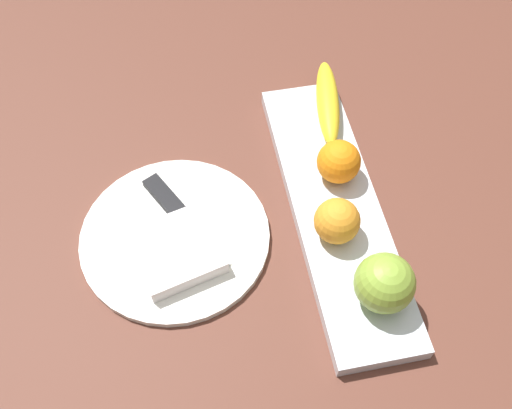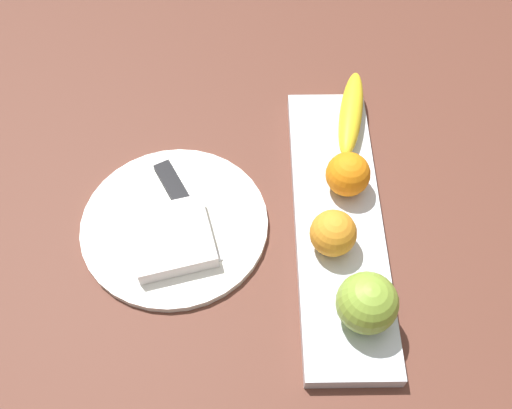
{
  "view_description": "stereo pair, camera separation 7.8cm",
  "coord_description": "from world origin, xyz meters",
  "px_view_note": "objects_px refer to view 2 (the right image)",
  "views": [
    {
      "loc": [
        0.38,
        -0.23,
        0.7
      ],
      "look_at": [
        -0.05,
        -0.14,
        0.05
      ],
      "focal_mm": 41.68,
      "sensor_mm": 36.0,
      "label": 1
    },
    {
      "loc": [
        0.39,
        -0.15,
        0.7
      ],
      "look_at": [
        -0.05,
        -0.14,
        0.05
      ],
      "focal_mm": 41.68,
      "sensor_mm": 36.0,
      "label": 2
    }
  ],
  "objects_px": {
    "fruit_tray": "(338,220)",
    "apple": "(367,303)",
    "knife": "(179,195)",
    "dinner_plate": "(175,224)",
    "orange_near_banana": "(348,174)",
    "banana": "(351,113)",
    "orange_near_apple": "(333,231)",
    "folded_napkin": "(172,238)"
  },
  "relations": [
    {
      "from": "fruit_tray",
      "to": "banana",
      "type": "distance_m",
      "value": 0.18
    },
    {
      "from": "orange_near_apple",
      "to": "folded_napkin",
      "type": "bearing_deg",
      "value": -92.69
    },
    {
      "from": "fruit_tray",
      "to": "orange_near_banana",
      "type": "height_order",
      "value": "orange_near_banana"
    },
    {
      "from": "orange_near_banana",
      "to": "folded_napkin",
      "type": "relative_size",
      "value": 0.59
    },
    {
      "from": "orange_near_banana",
      "to": "dinner_plate",
      "type": "bearing_deg",
      "value": -78.71
    },
    {
      "from": "knife",
      "to": "banana",
      "type": "bearing_deg",
      "value": 89.62
    },
    {
      "from": "dinner_plate",
      "to": "folded_napkin",
      "type": "height_order",
      "value": "folded_napkin"
    },
    {
      "from": "fruit_tray",
      "to": "knife",
      "type": "bearing_deg",
      "value": -100.7
    },
    {
      "from": "apple",
      "to": "dinner_plate",
      "type": "relative_size",
      "value": 0.29
    },
    {
      "from": "orange_near_apple",
      "to": "dinner_plate",
      "type": "relative_size",
      "value": 0.24
    },
    {
      "from": "fruit_tray",
      "to": "banana",
      "type": "relative_size",
      "value": 2.67
    },
    {
      "from": "apple",
      "to": "dinner_plate",
      "type": "distance_m",
      "value": 0.29
    },
    {
      "from": "fruit_tray",
      "to": "apple",
      "type": "relative_size",
      "value": 6.1
    },
    {
      "from": "dinner_plate",
      "to": "knife",
      "type": "relative_size",
      "value": 1.52
    },
    {
      "from": "fruit_tray",
      "to": "orange_near_banana",
      "type": "bearing_deg",
      "value": 164.2
    },
    {
      "from": "folded_napkin",
      "to": "knife",
      "type": "relative_size",
      "value": 0.62
    },
    {
      "from": "orange_near_apple",
      "to": "folded_napkin",
      "type": "distance_m",
      "value": 0.21
    },
    {
      "from": "folded_napkin",
      "to": "knife",
      "type": "bearing_deg",
      "value": 176.96
    },
    {
      "from": "banana",
      "to": "dinner_plate",
      "type": "relative_size",
      "value": 0.66
    },
    {
      "from": "orange_near_apple",
      "to": "knife",
      "type": "height_order",
      "value": "orange_near_apple"
    },
    {
      "from": "orange_near_apple",
      "to": "apple",
      "type": "bearing_deg",
      "value": 16.47
    },
    {
      "from": "fruit_tray",
      "to": "knife",
      "type": "height_order",
      "value": "same"
    },
    {
      "from": "fruit_tray",
      "to": "orange_near_apple",
      "type": "distance_m",
      "value": 0.06
    },
    {
      "from": "apple",
      "to": "knife",
      "type": "distance_m",
      "value": 0.31
    },
    {
      "from": "apple",
      "to": "knife",
      "type": "bearing_deg",
      "value": -128.29
    },
    {
      "from": "apple",
      "to": "banana",
      "type": "height_order",
      "value": "apple"
    },
    {
      "from": "banana",
      "to": "orange_near_apple",
      "type": "relative_size",
      "value": 2.8
    },
    {
      "from": "apple",
      "to": "knife",
      "type": "height_order",
      "value": "apple"
    },
    {
      "from": "fruit_tray",
      "to": "folded_napkin",
      "type": "height_order",
      "value": "folded_napkin"
    },
    {
      "from": "knife",
      "to": "fruit_tray",
      "type": "bearing_deg",
      "value": 51.63
    },
    {
      "from": "fruit_tray",
      "to": "orange_near_banana",
      "type": "relative_size",
      "value": 7.39
    },
    {
      "from": "fruit_tray",
      "to": "knife",
      "type": "xyz_separation_m",
      "value": [
        -0.04,
        -0.22,
        0.0
      ]
    },
    {
      "from": "banana",
      "to": "orange_near_banana",
      "type": "bearing_deg",
      "value": -177.18
    },
    {
      "from": "orange_near_apple",
      "to": "folded_napkin",
      "type": "height_order",
      "value": "orange_near_apple"
    },
    {
      "from": "fruit_tray",
      "to": "dinner_plate",
      "type": "bearing_deg",
      "value": -90.0
    },
    {
      "from": "fruit_tray",
      "to": "knife",
      "type": "relative_size",
      "value": 2.68
    },
    {
      "from": "dinner_plate",
      "to": "knife",
      "type": "distance_m",
      "value": 0.04
    },
    {
      "from": "apple",
      "to": "banana",
      "type": "bearing_deg",
      "value": 177.22
    },
    {
      "from": "fruit_tray",
      "to": "dinner_plate",
      "type": "xyz_separation_m",
      "value": [
        -0.0,
        -0.22,
        -0.01
      ]
    },
    {
      "from": "orange_near_apple",
      "to": "dinner_plate",
      "type": "bearing_deg",
      "value": -101.32
    },
    {
      "from": "orange_near_apple",
      "to": "orange_near_banana",
      "type": "height_order",
      "value": "same"
    },
    {
      "from": "folded_napkin",
      "to": "orange_near_apple",
      "type": "bearing_deg",
      "value": 87.31
    }
  ]
}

